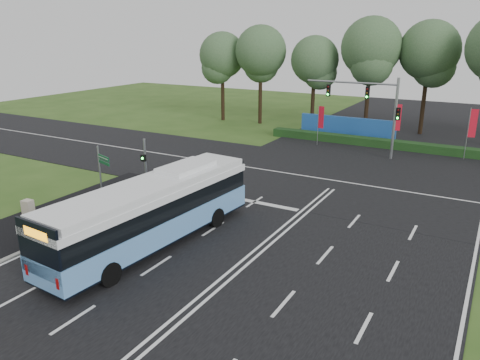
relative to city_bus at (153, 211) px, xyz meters
name	(u,v)px	position (x,y,z in m)	size (l,w,h in m)	color
ground	(266,242)	(4.88, 3.18, -1.88)	(120.00, 120.00, 0.00)	#31511B
road_main	(266,241)	(4.88, 3.18, -1.86)	(20.00, 120.00, 0.04)	black
road_cross	(338,181)	(4.88, 15.18, -1.86)	(120.00, 14.00, 0.05)	black
bike_path	(58,216)	(-7.62, 0.18, -1.85)	(5.00, 18.00, 0.06)	black
kerb_strip	(86,223)	(-5.22, 0.18, -1.82)	(0.25, 18.00, 0.12)	gray
city_bus	(153,211)	(0.00, 0.00, 0.00)	(3.67, 13.17, 3.73)	#5A92D1
pedestrian_signal	(145,166)	(-5.32, 5.68, 0.29)	(0.32, 0.44, 3.97)	gray
street_sign	(102,167)	(-7.05, 3.50, 0.47)	(1.38, 0.52, 3.69)	gray
utility_cabinet	(28,208)	(-9.22, -0.58, -1.38)	(0.61, 0.50, 1.01)	#C2B59C
banner_flag_left	(320,119)	(-0.36, 25.42, 0.71)	(0.58, 0.09, 3.94)	gray
banner_flag_mid	(396,120)	(6.48, 26.56, 1.05)	(0.62, 0.30, 4.48)	gray
banner_flag_right	(472,126)	(12.68, 26.68, 1.07)	(0.64, 0.25, 4.52)	gray
traffic_light_gantry	(375,104)	(5.09, 23.68, 2.78)	(8.41, 0.28, 7.00)	gray
hedge	(379,143)	(4.88, 27.68, -1.48)	(22.00, 1.20, 0.80)	#163613
blue_hoarding	(347,127)	(0.88, 30.18, -0.78)	(10.00, 0.30, 2.20)	#1E53A5
eucalyptus_row	(440,54)	(8.56, 33.91, 6.68)	(53.74, 10.07, 12.73)	black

